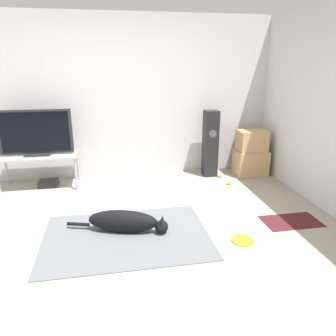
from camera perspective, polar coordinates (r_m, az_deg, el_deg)
name	(u,v)px	position (r m, az deg, el deg)	size (l,w,h in m)	color
ground_plane	(125,236)	(3.74, -7.50, -11.62)	(12.00, 12.00, 0.00)	#9E9384
wall_back	(114,99)	(5.38, -9.47, 11.83)	(8.00, 0.06, 2.55)	silver
area_rug	(126,236)	(3.71, -7.25, -11.74)	(1.80, 1.27, 0.01)	slate
dog	(125,221)	(3.75, -7.41, -9.21)	(1.13, 0.43, 0.25)	black
frisbee	(243,240)	(3.69, 12.85, -12.20)	(0.24, 0.24, 0.03)	yellow
cardboard_box_lower	(250,163)	(5.70, 14.17, 0.89)	(0.52, 0.37, 0.42)	tan
cardboard_box_upper	(252,141)	(5.60, 14.41, 4.61)	(0.46, 0.33, 0.34)	tan
floor_speaker	(210,144)	(5.45, 7.38, 4.22)	(0.22, 0.23, 1.09)	black
tv_stand	(39,159)	(5.27, -21.60, 1.52)	(1.14, 0.51, 0.51)	#A8A8AD
tv	(35,133)	(5.18, -22.09, 5.64)	(1.05, 0.20, 0.68)	#232326
tennis_ball_by_boxes	(220,175)	(5.51, 9.03, -1.28)	(0.07, 0.07, 0.07)	#C6E033
tennis_ball_near_speaker	(229,183)	(5.21, 10.66, -2.54)	(0.07, 0.07, 0.07)	#C6E033
game_console	(49,183)	(5.41, -20.08, -2.49)	(0.29, 0.26, 0.08)	black
door_mat	(291,221)	(4.27, 20.66, -8.67)	(0.69, 0.40, 0.01)	#47191E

